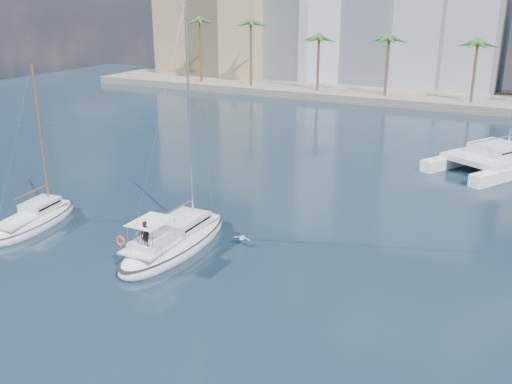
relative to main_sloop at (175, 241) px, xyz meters
The scene contains 10 objects.
ground 4.81m from the main_sloop, 26.94° to the left, with size 160.00×160.00×0.00m, color black.
quay 63.31m from the main_sloop, 86.14° to the left, with size 120.00×14.00×1.20m, color gray.
building_modern 76.76m from the main_sloop, 95.88° to the left, with size 42.00×16.00×28.00m, color white.
building_tan_left 81.23m from the main_sloop, 117.93° to the left, with size 22.00×14.00×22.00m, color tan.
palm_left 66.94m from the main_sloop, 116.68° to the left, with size 3.60×3.60×12.30m.
palm_centre 60.12m from the main_sloop, 85.88° to the left, with size 3.60×3.60×12.30m.
main_sloop is the anchor object (origin of this frame).
small_sloop 11.37m from the main_sloop, behind, with size 3.72×8.69×12.09m.
catamaran 33.57m from the main_sloop, 59.98° to the left, with size 12.38×14.83×19.21m.
seagull 4.46m from the main_sloop, 33.61° to the left, with size 1.23×0.53×0.23m.
Camera 1 is at (16.04, -30.40, 15.84)m, focal length 40.00 mm.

